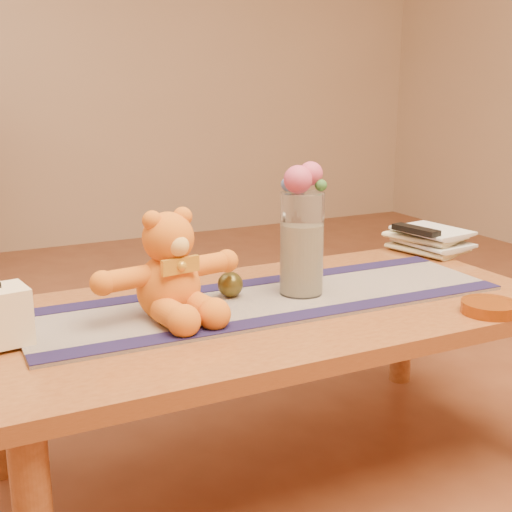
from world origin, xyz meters
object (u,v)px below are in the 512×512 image
glass_vase (302,244)px  bronze_ball (230,284)px  book_bottom (412,253)px  tv_remote (416,230)px  pillar_candle (3,315)px  teddy_bear (168,266)px  amber_dish (489,307)px

glass_vase → bronze_ball: size_ratio=4.03×
book_bottom → tv_remote: tv_remote is taller
pillar_candle → tv_remote: bearing=9.5°
teddy_bear → book_bottom: size_ratio=1.56×
glass_vase → amber_dish: glass_vase is taller
glass_vase → amber_dish: size_ratio=1.96×
pillar_candle → book_bottom: pillar_candle is taller
pillar_candle → amber_dish: pillar_candle is taller
book_bottom → amber_dish: amber_dish is taller
tv_remote → book_bottom: bearing=90.0°
teddy_bear → bronze_ball: 0.21m
bronze_ball → tv_remote: bearing=11.2°
bronze_ball → glass_vase: bearing=-17.3°
bronze_ball → tv_remote: tv_remote is taller
bronze_ball → amber_dish: size_ratio=0.48×
glass_vase → bronze_ball: (-0.17, 0.05, -0.10)m
teddy_bear → book_bottom: (0.88, 0.20, -0.12)m
teddy_bear → tv_remote: 0.90m
book_bottom → teddy_bear: bearing=179.5°
teddy_bear → pillar_candle: (-0.37, -0.01, -0.06)m
pillar_candle → book_bottom: size_ratio=0.53×
book_bottom → tv_remote: size_ratio=1.39×
tv_remote → bronze_ball: bearing=-179.5°
book_bottom → bronze_ball: bearing=178.3°
teddy_bear → bronze_ball: size_ratio=5.40×
glass_vase → tv_remote: size_ratio=1.62×
bronze_ball → amber_dish: 0.63m
teddy_bear → amber_dish: teddy_bear is taller
teddy_bear → glass_vase: glass_vase is taller
tv_remote → glass_vase: bearing=-170.5°
amber_dish → book_bottom: bearing=70.1°
pillar_candle → glass_vase: (0.72, 0.02, 0.07)m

